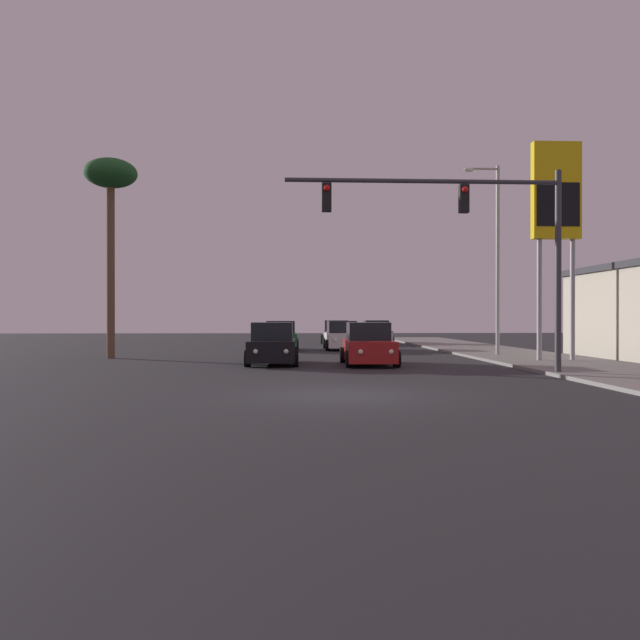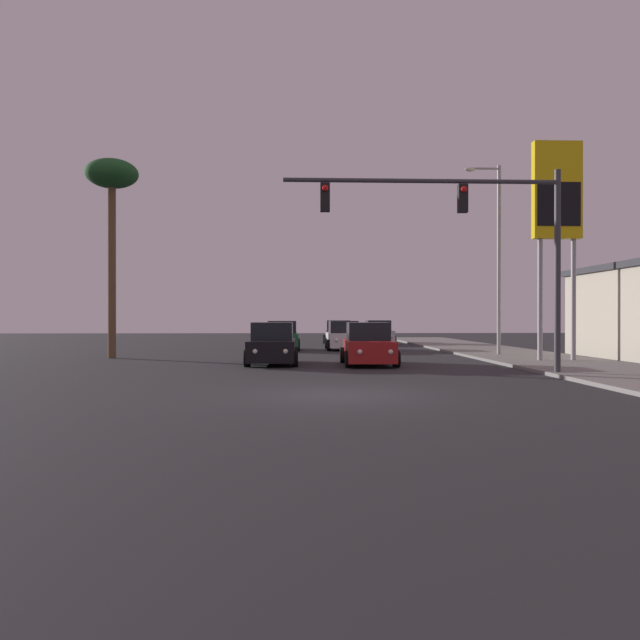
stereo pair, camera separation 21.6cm
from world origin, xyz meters
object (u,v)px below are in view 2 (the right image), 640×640
at_px(street_lamp, 496,249).
at_px(palm_tree_near, 112,185).
at_px(car_white, 343,337).
at_px(car_grey, 338,333).
at_px(car_silver, 378,333).
at_px(gas_station_sign, 557,202).
at_px(car_black, 272,345).
at_px(traffic_light_mast, 476,226).
at_px(car_green, 282,337).
at_px(car_red, 368,346).

xyz_separation_m(street_lamp, palm_tree_near, (-18.02, -0.26, 2.85)).
height_order(car_white, car_grey, same).
bearing_deg(car_silver, gas_station_sign, 106.43).
distance_m(car_white, gas_station_sign, 14.80).
relative_size(car_black, gas_station_sign, 0.48).
relative_size(car_black, traffic_light_mast, 0.49).
height_order(car_silver, car_green, same).
bearing_deg(palm_tree_near, car_grey, 51.48).
bearing_deg(car_red, car_white, -87.86).
distance_m(car_silver, traffic_light_mast, 24.04).
relative_size(car_grey, car_silver, 1.00).
xyz_separation_m(car_black, traffic_light_mast, (6.69, -5.34, 4.05)).
bearing_deg(car_black, car_red, 173.70).
bearing_deg(car_red, street_lamp, -142.78).
height_order(car_black, street_lamp, street_lamp).
height_order(car_white, car_green, same).
bearing_deg(car_red, car_green, -70.50).
relative_size(car_white, car_grey, 0.99).
height_order(car_white, car_silver, same).
xyz_separation_m(car_white, street_lamp, (6.76, -6.94, 4.36)).
bearing_deg(car_silver, palm_tree_near, 46.25).
bearing_deg(car_silver, street_lamp, 106.09).
bearing_deg(car_silver, traffic_light_mast, 91.03).
distance_m(car_red, car_green, 11.96).
bearing_deg(car_white, street_lamp, 133.92).
bearing_deg(car_red, traffic_light_mast, 122.40).
bearing_deg(street_lamp, palm_tree_near, -179.17).
bearing_deg(palm_tree_near, traffic_light_mast, -33.41).
height_order(traffic_light_mast, street_lamp, street_lamp).
relative_size(traffic_light_mast, palm_tree_near, 0.97).
height_order(car_silver, palm_tree_near, palm_tree_near).
xyz_separation_m(car_red, street_lamp, (6.69, 4.76, 4.36)).
distance_m(car_grey, street_lamp, 16.19).
bearing_deg(traffic_light_mast, car_black, 141.42).
xyz_separation_m(car_white, car_silver, (3.01, 7.12, 0.00)).
distance_m(car_green, street_lamp, 13.02).
bearing_deg(gas_station_sign, car_red, -174.96).
bearing_deg(car_grey, street_lamp, 117.01).
xyz_separation_m(traffic_light_mast, palm_tree_near, (-14.22, 9.38, 3.16)).
height_order(car_red, palm_tree_near, palm_tree_near).
xyz_separation_m(car_white, traffic_light_mast, (2.96, -16.58, 4.05)).
xyz_separation_m(car_green, palm_tree_near, (-7.69, -6.89, 7.21)).
xyz_separation_m(car_red, traffic_light_mast, (2.89, -4.87, 4.05)).
height_order(car_black, car_white, same).
bearing_deg(gas_station_sign, traffic_light_mast, -131.93).
relative_size(car_black, car_red, 1.00).
xyz_separation_m(car_green, street_lamp, (10.33, -6.63, 4.36)).
relative_size(traffic_light_mast, gas_station_sign, 0.99).
distance_m(car_grey, gas_station_sign, 20.65).
height_order(traffic_light_mast, palm_tree_near, palm_tree_near).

